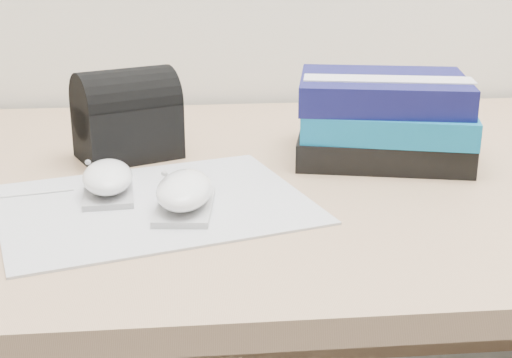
{
  "coord_description": "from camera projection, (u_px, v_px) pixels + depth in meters",
  "views": [
    {
      "loc": [
        -0.17,
        0.66,
        1.04
      ],
      "look_at": [
        -0.1,
        1.43,
        0.77
      ],
      "focal_mm": 50.0,
      "sensor_mm": 36.0,
      "label": 1
    }
  ],
  "objects": [
    {
      "name": "mousepad",
      "position": [
        154.0,
        204.0,
        0.85
      ],
      "size": [
        0.42,
        0.37,
        0.0
      ],
      "primitive_type": "cube",
      "rotation": [
        0.0,
        0.0,
        0.29
      ],
      "color": "#9FA0A7",
      "rests_on": "desk"
    },
    {
      "name": "mouse_rear",
      "position": [
        108.0,
        179.0,
        0.87
      ],
      "size": [
        0.07,
        0.11,
        0.05
      ],
      "color": "#A1A1A4",
      "rests_on": "mousepad"
    },
    {
      "name": "book_stack",
      "position": [
        384.0,
        118.0,
        1.01
      ],
      "size": [
        0.28,
        0.24,
        0.12
      ],
      "color": "black",
      "rests_on": "desk"
    },
    {
      "name": "desk",
      "position": [
        303.0,
        298.0,
        1.11
      ],
      "size": [
        1.6,
        0.8,
        0.73
      ],
      "color": "tan",
      "rests_on": "ground"
    },
    {
      "name": "mouse_front",
      "position": [
        184.0,
        193.0,
        0.82
      ],
      "size": [
        0.08,
        0.12,
        0.05
      ],
      "color": "#B0B0B2",
      "rests_on": "mousepad"
    },
    {
      "name": "pouch",
      "position": [
        127.0,
        115.0,
        1.01
      ],
      "size": [
        0.16,
        0.14,
        0.13
      ],
      "color": "black",
      "rests_on": "desk"
    }
  ]
}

